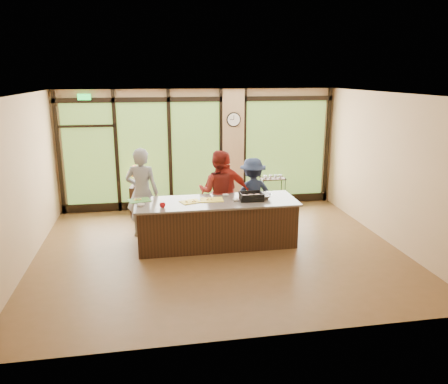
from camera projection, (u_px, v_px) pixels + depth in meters
name	position (u px, v px, depth m)	size (l,w,h in m)	color
floor	(219.00, 250.00, 8.59)	(7.00, 7.00, 0.00)	brown
ceiling	(218.00, 94.00, 7.81)	(7.00, 7.00, 0.00)	silver
back_wall	(200.00, 149.00, 11.05)	(7.00, 7.00, 0.00)	tan
left_wall	(21.00, 184.00, 7.61)	(6.00, 6.00, 0.00)	tan
right_wall	(390.00, 169.00, 8.78)	(6.00, 6.00, 0.00)	tan
window_wall	(206.00, 154.00, 11.06)	(6.90, 0.12, 3.00)	tan
island_base	(216.00, 224.00, 8.76)	(3.10, 1.00, 0.88)	black
countertop	(216.00, 202.00, 8.64)	(3.20, 1.10, 0.04)	#6D635A
wall_clock	(234.00, 120.00, 10.87)	(0.36, 0.04, 0.36)	black
cook_left	(142.00, 193.00, 9.11)	(0.69, 0.46, 1.90)	gray
cook_midleft	(219.00, 192.00, 9.34)	(0.88, 0.68, 1.81)	maroon
cook_midright	(225.00, 193.00, 9.34)	(1.03, 0.43, 1.76)	#A02218
cook_right	(253.00, 194.00, 9.60)	(1.03, 0.59, 1.60)	#1B243B
roasting_pan	(251.00, 198.00, 8.68)	(0.45, 0.35, 0.08)	black
mixing_bowl	(263.00, 196.00, 8.80)	(0.36, 0.36, 0.09)	silver
cutting_board_left	(139.00, 200.00, 8.65)	(0.42, 0.32, 0.01)	#458530
cutting_board_center	(191.00, 202.00, 8.56)	(0.38, 0.28, 0.01)	yellow
cutting_board_right	(212.00, 200.00, 8.68)	(0.45, 0.33, 0.01)	yellow
prep_bowl_near	(141.00, 205.00, 8.29)	(0.15, 0.15, 0.05)	silver
prep_bowl_mid	(236.00, 200.00, 8.62)	(0.12, 0.12, 0.04)	silver
prep_bowl_far	(226.00, 195.00, 8.99)	(0.12, 0.12, 0.03)	silver
red_ramekin	(162.00, 205.00, 8.18)	(0.11, 0.11, 0.09)	#B11116
flower_stand	(139.00, 201.00, 10.56)	(0.37, 0.37, 0.74)	black
flower_vase	(138.00, 180.00, 10.43)	(0.28, 0.28, 0.29)	olive
bar_cart	(273.00, 188.00, 11.23)	(0.63, 0.36, 0.86)	black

